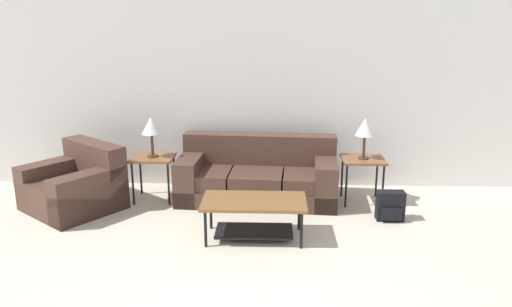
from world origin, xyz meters
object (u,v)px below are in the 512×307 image
Objects in this scene: side_table_left at (153,161)px; couch at (258,177)px; coffee_table at (254,210)px; table_lamp_left at (151,127)px; armchair at (75,187)px; side_table_right at (363,163)px; backpack at (390,206)px; table_lamp_right at (365,128)px.

couch is at bearing 2.62° from side_table_left.
couch is at bearing 89.81° from coffee_table.
table_lamp_left reaches higher than coffee_table.
coffee_table is 2.14× the size of table_lamp_left.
armchair reaches higher than side_table_right.
coffee_table reaches higher than backpack.
armchair is 1.20m from table_lamp_left.
table_lamp_right reaches higher than coffee_table.
table_lamp_right is (1.35, -0.06, 0.69)m from couch.
backpack is (1.60, 0.55, -0.16)m from coffee_table.
table_lamp_left is at bearing 139.92° from coffee_table.
coffee_table is at bearing -160.98° from backpack.
couch is 3.56× the size of side_table_right.
backpack is at bearing -22.25° from couch.
table_lamp_right is at bearing -2.63° from couch.
armchair reaches higher than side_table_left.
table_lamp_left reaches higher than armchair.
armchair is at bearing -160.05° from side_table_left.
table_lamp_right is (2.71, -0.00, 0.46)m from side_table_left.
table_lamp_right reaches higher than backpack.
armchair is at bearing -160.05° from table_lamp_left.
side_table_left is 1.12× the size of table_lamp_left.
side_table_right is 1.67× the size of backpack.
armchair is 2.39× the size of side_table_right.
coffee_table is 1.70m from backpack.
couch is 1.20m from coffee_table.
table_lamp_right is (-0.00, -0.00, 0.46)m from side_table_right.
backpack is at bearing -67.76° from table_lamp_right.
side_table_left is 0.46m from table_lamp_left.
table_lamp_left is 1.48× the size of backpack.
side_table_left and side_table_right have the same top height.
side_table_right is at bearing 5.25° from armchair.
table_lamp_right is at bearing 112.24° from backpack.
coffee_table is (-0.00, -1.20, 0.03)m from couch.
table_lamp_right is at bearing -0.00° from side_table_left.
backpack is (2.95, -0.59, -0.35)m from side_table_left.
backpack is at bearing -11.30° from table_lamp_left.
side_table_right reaches higher than backpack.
couch is at bearing 177.37° from table_lamp_right.
armchair is 2.68× the size of table_lamp_left.
backpack is at bearing -3.79° from armchair.
coffee_table is at bearing -139.94° from table_lamp_right.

